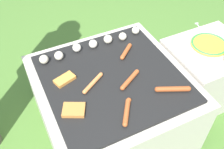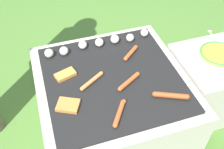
# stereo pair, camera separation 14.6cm
# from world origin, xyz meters

# --- Properties ---
(ground_plane) EXTENTS (14.00, 14.00, 0.00)m
(ground_plane) POSITION_xyz_m (0.00, 0.00, 0.00)
(ground_plane) COLOR #47702D
(grill) EXTENTS (0.85, 0.85, 0.45)m
(grill) POSITION_xyz_m (0.00, 0.00, 0.22)
(grill) COLOR #B2AA9E
(grill) RESTS_ON ground_plane
(side_ledge) EXTENTS (0.50, 0.44, 0.45)m
(side_ledge) POSITION_xyz_m (0.68, -0.05, 0.22)
(side_ledge) COLOR #B2AA9E
(side_ledge) RESTS_ON ground_plane
(sausage_front_center) EXTENTS (0.16, 0.10, 0.03)m
(sausage_front_center) POSITION_xyz_m (0.07, -0.07, 0.46)
(sausage_front_center) COLOR #A34C23
(sausage_front_center) RESTS_ON grill
(sausage_mid_right) EXTENTS (0.15, 0.10, 0.02)m
(sausage_mid_right) POSITION_xyz_m (-0.12, -0.01, 0.46)
(sausage_mid_right) COLOR #C6753D
(sausage_mid_right) RESTS_ON grill
(sausage_back_left) EXTENTS (0.12, 0.11, 0.03)m
(sausage_back_left) POSITION_xyz_m (0.17, 0.15, 0.46)
(sausage_back_left) COLOR #A34C23
(sausage_back_left) RESTS_ON grill
(sausage_front_right) EXTENTS (0.18, 0.10, 0.03)m
(sausage_front_right) POSITION_xyz_m (0.25, -0.24, 0.46)
(sausage_front_right) COLOR #93421E
(sausage_front_right) RESTS_ON grill
(sausage_back_center) EXTENTS (0.11, 0.15, 0.03)m
(sausage_back_center) POSITION_xyz_m (-0.05, -0.26, 0.46)
(sausage_back_center) COLOR #A34C23
(sausage_back_center) RESTS_ON grill
(bread_slice_left) EXTENTS (0.14, 0.13, 0.02)m
(bread_slice_left) POSITION_xyz_m (-0.28, -0.13, 0.46)
(bread_slice_left) COLOR #B27033
(bread_slice_left) RESTS_ON grill
(bread_slice_right) EXTENTS (0.13, 0.09, 0.02)m
(bread_slice_right) POSITION_xyz_m (-0.25, 0.09, 0.46)
(bread_slice_right) COLOR #D18438
(bread_slice_right) RESTS_ON grill
(mushroom_row) EXTENTS (0.68, 0.08, 0.06)m
(mushroom_row) POSITION_xyz_m (-0.01, 0.29, 0.48)
(mushroom_row) COLOR beige
(mushroom_row) RESTS_ON grill
(plate_colorful) EXTENTS (0.23, 0.23, 0.02)m
(plate_colorful) POSITION_xyz_m (0.68, -0.02, 0.46)
(plate_colorful) COLOR yellow
(plate_colorful) RESTS_ON side_ledge
(fork_utensil) EXTENTS (0.06, 0.21, 0.01)m
(fork_utensil) POSITION_xyz_m (0.74, 0.12, 0.45)
(fork_utensil) COLOR silver
(fork_utensil) RESTS_ON side_ledge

